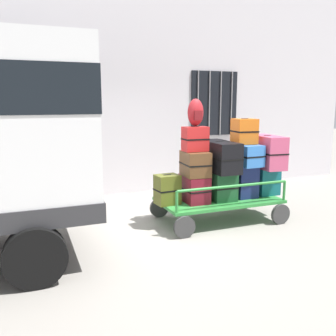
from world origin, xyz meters
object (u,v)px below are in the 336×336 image
(suitcase_center_bottom, at_px, (219,185))
(suitcase_midright_bottom, at_px, (243,181))
(suitcase_left_bottom, at_px, (167,189))
(backpack, at_px, (196,113))
(suitcase_right_bottom, at_px, (265,181))
(suitcase_midleft_bottom, at_px, (194,189))
(luggage_cart, at_px, (218,202))
(suitcase_midleft_top, at_px, (195,139))
(suitcase_midright_middle, at_px, (244,155))
(suitcase_right_middle, at_px, (267,152))
(suitcase_midleft_middle, at_px, (195,164))
(suitcase_midright_top, at_px, (244,131))
(suitcase_center_middle, at_px, (219,156))

(suitcase_center_bottom, height_order, suitcase_midright_bottom, suitcase_midright_bottom)
(suitcase_left_bottom, relative_size, backpack, 1.12)
(suitcase_right_bottom, xyz_separation_m, backpack, (-1.40, 0.03, 1.24))
(suitcase_midleft_bottom, bearing_deg, luggage_cart, 1.51)
(suitcase_midleft_top, height_order, suitcase_midright_middle, suitcase_midleft_top)
(suitcase_left_bottom, distance_m, backpack, 1.33)
(suitcase_left_bottom, distance_m, suitcase_right_bottom, 1.90)
(luggage_cart, distance_m, suitcase_right_middle, 1.27)
(suitcase_midleft_middle, xyz_separation_m, suitcase_midright_top, (0.95, 0.04, 0.50))
(suitcase_right_bottom, bearing_deg, backpack, 178.95)
(suitcase_midright_bottom, bearing_deg, suitcase_left_bottom, 179.42)
(suitcase_midleft_top, distance_m, suitcase_midright_bottom, 1.23)
(suitcase_center_bottom, height_order, suitcase_midright_top, suitcase_midright_top)
(suitcase_left_bottom, xyz_separation_m, suitcase_midright_middle, (1.42, -0.03, 0.50))
(suitcase_midright_middle, xyz_separation_m, suitcase_midright_top, (0.00, 0.02, 0.40))
(luggage_cart, bearing_deg, suitcase_midright_top, -0.03)
(suitcase_midleft_bottom, distance_m, suitcase_midright_bottom, 0.95)
(suitcase_midleft_bottom, distance_m, suitcase_midleft_middle, 0.43)
(suitcase_midright_top, distance_m, backpack, 0.98)
(luggage_cart, relative_size, suitcase_midright_middle, 2.96)
(backpack, bearing_deg, suitcase_left_bottom, -179.84)
(suitcase_midleft_bottom, distance_m, suitcase_midleft_top, 0.84)
(suitcase_midright_top, relative_size, backpack, 0.99)
(suitcase_midright_middle, xyz_separation_m, suitcase_right_middle, (0.47, 0.00, 0.03))
(luggage_cart, distance_m, suitcase_midright_top, 1.31)
(suitcase_midleft_top, xyz_separation_m, suitcase_midright_bottom, (0.95, 0.02, -0.78))
(suitcase_left_bottom, height_order, suitcase_midleft_middle, suitcase_midleft_middle)
(suitcase_right_middle, bearing_deg, suitcase_center_bottom, -179.39)
(suitcase_left_bottom, bearing_deg, suitcase_midright_middle, -1.17)
(suitcase_midleft_top, height_order, backpack, backpack)
(suitcase_center_bottom, bearing_deg, suitcase_right_bottom, 0.72)
(suitcase_right_bottom, bearing_deg, suitcase_center_middle, 178.52)
(suitcase_left_bottom, distance_m, suitcase_midright_middle, 1.51)
(suitcase_center_middle, bearing_deg, backpack, 179.85)
(suitcase_midleft_bottom, distance_m, suitcase_right_bottom, 1.42)
(suitcase_midright_bottom, xyz_separation_m, suitcase_midright_middle, (-0.00, -0.01, 0.47))
(suitcase_midleft_middle, relative_size, suitcase_center_bottom, 0.93)
(suitcase_center_bottom, distance_m, suitcase_midright_middle, 0.69)
(suitcase_left_bottom, distance_m, suitcase_midleft_bottom, 0.48)
(luggage_cart, height_order, suitcase_left_bottom, suitcase_left_bottom)
(suitcase_midright_bottom, relative_size, backpack, 1.28)
(suitcase_left_bottom, bearing_deg, suitcase_right_middle, -0.79)
(suitcase_left_bottom, height_order, backpack, backpack)
(suitcase_right_bottom, xyz_separation_m, suitcase_right_middle, (0.00, -0.00, 0.53))
(suitcase_midleft_top, xyz_separation_m, suitcase_center_middle, (0.47, 0.04, -0.32))
(suitcase_midleft_bottom, distance_m, suitcase_right_middle, 1.53)
(suitcase_right_bottom, height_order, backpack, backpack)
(suitcase_midleft_middle, distance_m, suitcase_right_middle, 1.43)
(suitcase_midleft_bottom, relative_size, suitcase_midright_top, 1.33)
(suitcase_midleft_bottom, height_order, suitcase_midright_bottom, suitcase_midright_bottom)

